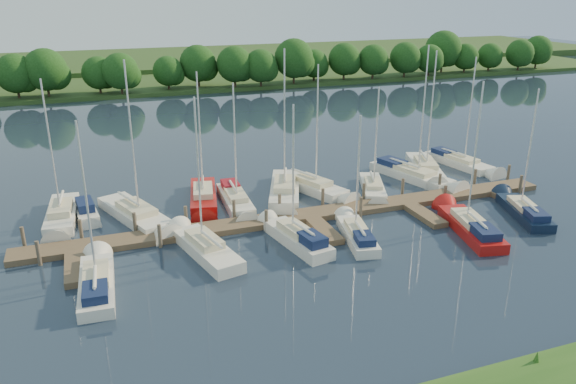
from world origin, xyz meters
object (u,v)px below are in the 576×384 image
object	(u,v)px
dock	(312,219)
motorboat	(86,212)
sailboat_n_5	(285,193)
sailboat_n_0	(62,218)
sailboat_s_2	(296,239)

from	to	relation	value
dock	motorboat	size ratio (longest dim) A/B	8.13
dock	motorboat	distance (m)	16.49
dock	sailboat_n_5	world-z (taller)	sailboat_n_5
sailboat_n_0	motorboat	size ratio (longest dim) A/B	2.18
sailboat_n_0	sailboat_n_5	distance (m)	16.77
motorboat	sailboat_n_5	size ratio (longest dim) A/B	0.41
sailboat_s_2	sailboat_n_5	bearing A→B (deg)	64.59
dock	sailboat_n_0	world-z (taller)	sailboat_n_0
dock	sailboat_n_5	size ratio (longest dim) A/B	3.31
sailboat_n_0	motorboat	distance (m)	1.70
sailboat_n_5	motorboat	bearing A→B (deg)	17.62
sailboat_n_0	sailboat_s_2	size ratio (longest dim) A/B	1.11
sailboat_n_5	dock	bearing A→B (deg)	111.97
motorboat	sailboat_n_0	bearing A→B (deg)	6.27
sailboat_n_0	sailboat_s_2	bearing A→B (deg)	151.41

